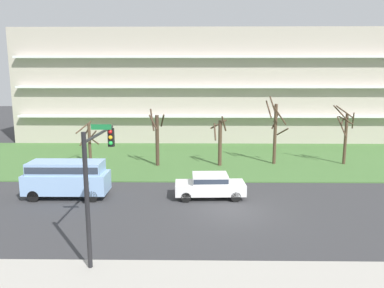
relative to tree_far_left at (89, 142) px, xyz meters
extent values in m
plane|color=#38383A|center=(11.56, -11.52, -2.06)|extent=(160.00, 160.00, 0.00)
cube|color=#477238|center=(11.56, 2.48, -2.02)|extent=(80.00, 16.00, 0.08)
cube|color=#B2A899|center=(11.56, 16.80, 4.51)|extent=(46.72, 12.65, 13.13)
cube|color=white|center=(11.56, 10.03, 1.22)|extent=(44.85, 0.90, 0.24)
cube|color=white|center=(11.56, 10.03, 4.51)|extent=(44.85, 0.90, 0.24)
cube|color=white|center=(11.56, 10.03, 7.79)|extent=(44.85, 0.90, 0.24)
cylinder|color=#4C3828|center=(0.06, -0.09, -0.21)|extent=(0.26, 0.26, 3.69)
cylinder|color=#4C3828|center=(0.52, -0.33, 0.15)|extent=(0.63, 1.05, 0.84)
cylinder|color=#4C3828|center=(-0.48, 0.12, 0.35)|extent=(0.55, 1.20, 1.33)
cylinder|color=#4C3828|center=(0.25, 0.29, 0.56)|extent=(0.89, 0.53, 0.86)
cylinder|color=#4C3828|center=(-0.12, 0.52, 0.14)|extent=(1.29, 0.49, 0.72)
cylinder|color=#4C3828|center=(-0.57, 0.40, 1.22)|extent=(1.11, 1.37, 1.00)
cylinder|color=#423023|center=(6.02, -0.47, 0.17)|extent=(0.32, 0.32, 4.45)
cylinder|color=#423023|center=(6.48, -0.31, 1.91)|extent=(0.49, 1.06, 1.17)
cylinder|color=#423023|center=(5.64, -0.64, 2.01)|extent=(0.52, 0.94, 1.82)
cylinder|color=#423023|center=(5.73, -0.81, 1.82)|extent=(0.86, 0.76, 1.27)
cylinder|color=#4C3828|center=(11.41, -0.39, -0.05)|extent=(0.32, 0.32, 4.01)
cylinder|color=#4C3828|center=(10.96, -0.42, 0.98)|extent=(0.22, 1.03, 1.41)
cylinder|color=#4C3828|center=(11.71, -0.57, 1.69)|extent=(0.56, 0.78, 1.34)
cylinder|color=#4C3828|center=(11.31, 0.30, 1.53)|extent=(1.46, 0.37, 0.84)
cylinder|color=#4C3828|center=(16.26, 0.33, 0.62)|extent=(0.28, 0.28, 5.35)
cylinder|color=#4C3828|center=(16.34, 0.51, 2.08)|extent=(0.52, 0.34, 0.82)
cylinder|color=#4C3828|center=(16.17, 0.52, 1.48)|extent=(0.53, 0.32, 0.79)
cylinder|color=#4C3828|center=(15.91, 0.14, 3.25)|extent=(0.55, 0.85, 1.44)
cylinder|color=#4C3828|center=(16.44, -0.29, 2.40)|extent=(1.36, 0.51, 1.74)
cylinder|color=#4C3828|center=(15.61, 0.22, 2.85)|extent=(0.36, 1.41, 1.44)
cylinder|color=#4C3828|center=(16.97, 0.62, 0.84)|extent=(0.73, 1.54, 0.86)
cylinder|color=#4C3828|center=(22.40, 0.31, 0.21)|extent=(0.26, 0.26, 4.52)
cylinder|color=#4C3828|center=(22.10, -0.20, 1.96)|extent=(1.13, 0.73, 0.71)
cylinder|color=#4C3828|center=(21.72, -0.14, 2.49)|extent=(1.03, 1.49, 1.41)
cylinder|color=#4C3828|center=(21.93, -0.25, 2.69)|extent=(1.25, 1.07, 1.03)
cylinder|color=#4C3828|center=(21.90, 0.05, 1.35)|extent=(0.66, 1.13, 1.76)
cylinder|color=#4C3828|center=(22.87, 0.14, 1.88)|extent=(0.48, 1.07, 1.50)
cylinder|color=#4C3828|center=(22.09, 0.50, 1.72)|extent=(0.51, 0.74, 0.51)
cube|color=white|center=(10.27, -9.02, -1.39)|extent=(4.47, 1.99, 0.70)
cube|color=white|center=(10.27, -9.02, -0.76)|extent=(2.27, 1.75, 0.55)
cube|color=#2D3847|center=(10.27, -9.02, -0.76)|extent=(2.23, 1.79, 0.30)
cylinder|color=black|center=(8.76, -9.88, -1.74)|extent=(0.65, 0.25, 0.64)
cylinder|color=black|center=(8.70, -8.30, -1.74)|extent=(0.65, 0.25, 0.64)
cylinder|color=black|center=(11.84, -9.74, -1.74)|extent=(0.65, 0.25, 0.64)
cylinder|color=black|center=(11.77, -8.16, -1.74)|extent=(0.65, 0.25, 0.64)
cube|color=#8CB2E0|center=(1.15, -9.02, -1.07)|extent=(5.21, 2.03, 1.25)
cube|color=#8CB2E0|center=(1.15, -9.02, -0.07)|extent=(4.61, 1.86, 0.75)
cube|color=#2D3847|center=(1.15, -9.02, -0.07)|extent=(4.52, 1.90, 0.41)
cylinder|color=black|center=(-0.67, -9.92, -1.70)|extent=(0.72, 0.22, 0.72)
cylinder|color=black|center=(-0.68, -8.14, -1.70)|extent=(0.72, 0.22, 0.72)
cylinder|color=black|center=(2.97, -9.90, -1.70)|extent=(0.72, 0.22, 0.72)
cylinder|color=black|center=(2.96, -8.12, -1.70)|extent=(0.72, 0.22, 0.72)
cylinder|color=black|center=(5.21, -18.12, 0.73)|extent=(0.18, 0.18, 5.58)
cylinder|color=black|center=(5.21, -15.81, 3.12)|extent=(0.12, 4.62, 0.12)
cube|color=black|center=(5.21, -13.80, 2.62)|extent=(0.28, 0.28, 0.90)
sphere|color=red|center=(5.21, -13.95, 2.92)|extent=(0.20, 0.20, 0.20)
sphere|color=#F2A519|center=(5.21, -13.95, 2.64)|extent=(0.20, 0.20, 0.20)
sphere|color=green|center=(5.21, -13.95, 2.36)|extent=(0.20, 0.20, 0.20)
cube|color=#197238|center=(5.21, -15.58, 3.37)|extent=(0.90, 0.04, 0.24)
camera|label=1|loc=(9.44, -31.62, 5.50)|focal=34.51mm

